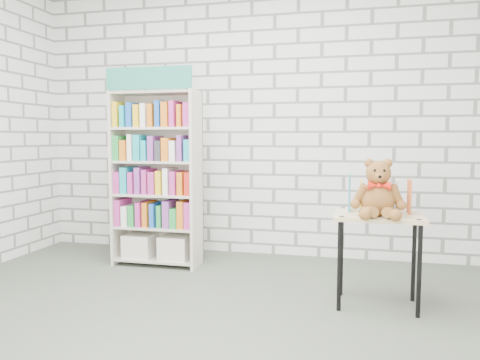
# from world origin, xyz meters

# --- Properties ---
(ground) EXTENTS (4.50, 4.50, 0.00)m
(ground) POSITION_xyz_m (0.00, 0.00, 0.00)
(ground) COLOR #464D41
(ground) RESTS_ON ground
(room_shell) EXTENTS (4.52, 4.02, 2.81)m
(room_shell) POSITION_xyz_m (0.00, 0.00, 1.78)
(room_shell) COLOR silver
(room_shell) RESTS_ON ground
(bookshelf) EXTENTS (0.81, 0.32, 1.82)m
(bookshelf) POSITION_xyz_m (-0.77, 1.36, 0.83)
(bookshelf) COLOR beige
(bookshelf) RESTS_ON ground
(display_table) EXTENTS (0.62, 0.43, 0.66)m
(display_table) POSITION_xyz_m (1.20, 0.70, 0.57)
(display_table) COLOR tan
(display_table) RESTS_ON ground
(table_books) EXTENTS (0.43, 0.20, 0.25)m
(table_books) POSITION_xyz_m (1.20, 0.79, 0.79)
(table_books) COLOR teal
(table_books) RESTS_ON display_table
(teddy_bear) EXTENTS (0.37, 0.34, 0.40)m
(teddy_bear) POSITION_xyz_m (1.18, 0.60, 0.82)
(teddy_bear) COLOR brown
(teddy_bear) RESTS_ON display_table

